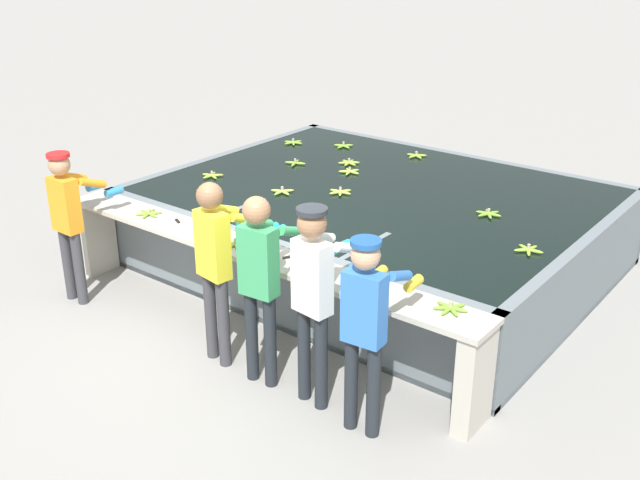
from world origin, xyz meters
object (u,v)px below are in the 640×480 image
Objects in this scene: banana_bunch_floating_0 at (212,175)px; banana_bunch_floating_4 at (349,163)px; banana_bunch_floating_5 at (256,216)px; banana_bunch_floating_9 at (528,250)px; knife_1 at (180,223)px; worker_3 at (315,287)px; banana_bunch_floating_8 at (350,172)px; banana_bunch_floating_10 at (340,192)px; banana_bunch_ledge_0 at (451,308)px; banana_bunch_floating_6 at (416,156)px; knife_0 at (295,256)px; banana_bunch_ledge_2 at (235,244)px; banana_bunch_floating_7 at (295,163)px; banana_bunch_floating_2 at (489,214)px; banana_bunch_ledge_1 at (149,213)px; banana_bunch_floating_11 at (344,146)px; worker_4 at (366,318)px; worker_2 at (261,273)px; banana_bunch_floating_3 at (293,142)px; banana_bunch_floating_1 at (206,192)px; worker_1 at (216,256)px; banana_bunch_floating_12 at (282,191)px; worker_0 at (69,213)px.

banana_bunch_floating_0 is 0.98× the size of banana_bunch_floating_4.
banana_bunch_floating_5 and banana_bunch_floating_9 have the same top height.
banana_bunch_floating_0 reaches higher than knife_1.
worker_3 is 6.34× the size of banana_bunch_floating_8.
banana_bunch_ledge_0 reaches higher than banana_bunch_floating_10.
banana_bunch_floating_6 is 0.85× the size of knife_0.
banana_bunch_floating_7 is at bearing 117.49° from banana_bunch_ledge_2.
banana_bunch_floating_0 is 3.35m from banana_bunch_floating_2.
banana_bunch_ledge_2 is at bearing -75.91° from banana_bunch_floating_4.
banana_bunch_floating_8 is 0.98× the size of banana_bunch_ledge_1.
banana_bunch_ledge_1 reaches higher than banana_bunch_floating_11.
knife_0 is (-1.26, 0.68, -0.07)m from worker_4.
banana_bunch_ledge_1 reaches higher than banana_bunch_floating_9.
banana_bunch_floating_8 is at bearing 112.56° from worker_2.
banana_bunch_floating_5 is at bearing 117.68° from banana_bunch_ledge_2.
banana_bunch_floating_0 is 1.00× the size of banana_bunch_floating_8.
banana_bunch_floating_3 and banana_bunch_floating_8 have the same top height.
banana_bunch_floating_1 is (-3.19, 1.41, -0.06)m from worker_4.
banana_bunch_floating_4 is (-0.94, 3.30, -0.11)m from worker_1.
banana_bunch_floating_11 is 4.80m from banana_bunch_ledge_0.
banana_bunch_ledge_2 is (1.24, -3.43, 0.00)m from banana_bunch_floating_11.
banana_bunch_floating_9 is at bearing 11.19° from banana_bunch_floating_1.
knife_1 is at bearing -97.75° from banana_bunch_floating_12.
banana_bunch_floating_6 is at bearing 95.91° from worker_1.
banana_bunch_ledge_1 is at bearing 46.42° from worker_0.
banana_bunch_ledge_2 reaches higher than knife_0.
worker_4 is 6.02× the size of banana_bunch_ledge_2.
worker_1 reaches higher than worker_0.
worker_3 is 5.33× the size of knife_1.
banana_bunch_floating_5 is 0.86× the size of knife_0.
banana_bunch_floating_10 and banana_bunch_floating_11 have the same top height.
worker_3 is 6.23× the size of banana_bunch_ledge_1.
worker_1 is 4.19m from banana_bunch_floating_3.
banana_bunch_ledge_1 is (-1.17, -1.81, 0.00)m from banana_bunch_floating_10.
banana_bunch_floating_2 reaches higher than knife_1.
banana_bunch_floating_1 is 1.02× the size of banana_bunch_floating_12.
banana_bunch_floating_11 is 2.06m from banana_bunch_floating_12.
banana_bunch_ledge_1 is at bearing 161.61° from worker_1.
worker_4 is at bearing -37.98° from banana_bunch_floating_12.
banana_bunch_floating_12 is (-0.46, -2.18, 0.00)m from banana_bunch_floating_6.
worker_3 reaches higher than banana_bunch_ledge_2.
banana_bunch_floating_1 is at bearing -117.06° from banana_bunch_floating_8.
banana_bunch_floating_5 is 1.10m from knife_0.
banana_bunch_floating_11 reaches higher than knife_0.
banana_bunch_floating_3 is 0.72m from banana_bunch_floating_11.
worker_1 reaches higher than banana_bunch_floating_5.
worker_2 is 1.63m from banana_bunch_floating_5.
worker_0 is 5.85× the size of banana_bunch_floating_4.
banana_bunch_floating_8 is 2.61m from knife_0.
banana_bunch_ledge_1 is (-1.52, 0.51, -0.11)m from worker_1.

